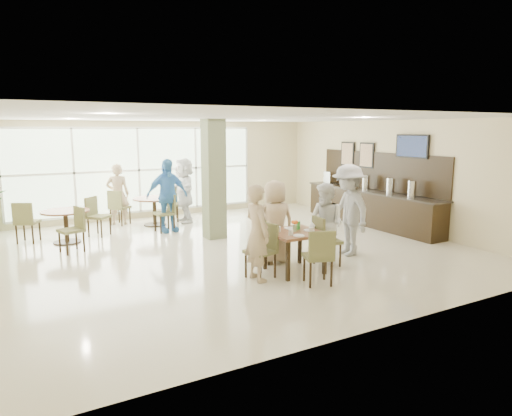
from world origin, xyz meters
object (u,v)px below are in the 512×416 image
teen_standing (348,210)px  adult_a (167,196)px  buffet_counter (370,205)px  teen_left (257,233)px  round_table_left (66,218)px  teen_right (326,224)px  main_table (295,237)px  round_table_right (154,204)px  adult_b (184,190)px  adult_standing (118,194)px  teen_far (275,222)px

teen_standing → adult_a: 4.64m
buffet_counter → teen_left: (-4.93, -2.52, 0.28)m
round_table_left → teen_right: teen_right is taller
main_table → teen_standing: 1.68m
adult_a → round_table_right: bearing=88.6°
main_table → teen_standing: size_ratio=0.50×
main_table → teen_standing: (1.60, 0.43, 0.28)m
round_table_left → adult_b: (3.20, 0.92, 0.33)m
adult_standing → teen_standing: bearing=140.3°
teen_left → teen_far: size_ratio=1.03×
round_table_left → adult_b: 3.34m
round_table_left → adult_a: adult_a is taller
adult_standing → teen_left: bearing=117.5°
teen_standing → adult_b: 5.13m
adult_a → adult_standing: (-0.89, 1.51, -0.09)m
adult_a → adult_b: (0.80, 0.95, -0.03)m
teen_far → teen_standing: teen_standing is taller
teen_left → teen_standing: size_ratio=0.89×
round_table_left → adult_standing: size_ratio=0.64×
teen_left → teen_right: bearing=-83.6°
teen_far → adult_a: (-0.95, 3.63, 0.12)m
teen_left → teen_standing: 2.47m
teen_right → adult_standing: bearing=-165.5°
round_table_right → teen_left: size_ratio=0.67×
teen_left → adult_a: bearing=1.7°
teen_left → main_table: bearing=-85.0°
teen_standing → round_table_left: bearing=-121.8°
main_table → teen_right: size_ratio=0.59×
round_table_left → teen_left: size_ratio=0.64×
main_table → round_table_left: 5.47m
teen_far → adult_standing: 5.46m
teen_right → adult_standing: 6.27m
buffet_counter → teen_far: 4.50m
round_table_left → adult_standing: 2.13m
main_table → round_table_left: (-3.35, 4.33, -0.09)m
main_table → round_table_right: bearing=101.0°
main_table → round_table_left: size_ratio=0.88×
round_table_right → buffet_counter: buffet_counter is taller
buffet_counter → teen_far: buffet_counter is taller
teen_standing → teen_right: bearing=-62.3°
round_table_left → teen_left: 5.08m
teen_far → teen_standing: 1.63m
main_table → teen_right: bearing=8.0°
main_table → round_table_right: 5.34m
main_table → teen_left: teen_left is taller
round_table_right → teen_left: teen_left is taller
round_table_right → adult_b: size_ratio=0.63×
teen_far → adult_standing: adult_standing is taller
teen_right → round_table_right: bearing=-170.9°
teen_right → adult_a: adult_a is taller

